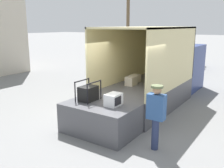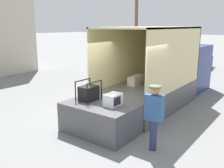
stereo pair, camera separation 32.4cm
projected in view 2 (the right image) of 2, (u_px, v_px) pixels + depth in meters
name	position (u px, v px, depth m)	size (l,w,h in m)	color
ground_plane	(114.00, 125.00, 7.88)	(160.00, 160.00, 0.00)	gray
box_truck	(168.00, 76.00, 10.69)	(6.72, 2.20, 3.00)	navy
tailgate_deck	(100.00, 118.00, 7.24)	(1.39, 2.09, 0.87)	#4C4C51
microwave	(113.00, 100.00, 6.94)	(0.48, 0.36, 0.34)	white
portable_generator	(89.00, 93.00, 7.44)	(0.67, 0.50, 0.60)	black
worker_person	(154.00, 112.00, 6.05)	(0.30, 0.44, 1.66)	navy
pickup_truck_blue	(189.00, 62.00, 17.48)	(5.00, 1.94, 1.39)	navy
utility_pole	(136.00, 11.00, 21.18)	(1.80, 0.28, 8.20)	brown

